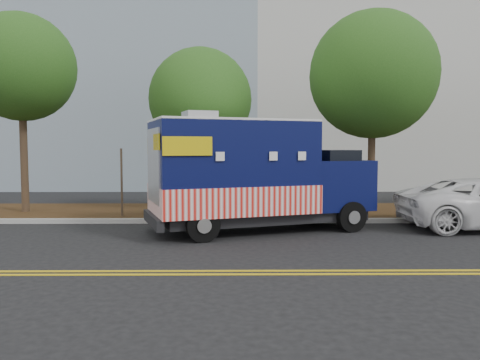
{
  "coord_description": "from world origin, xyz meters",
  "views": [
    {
      "loc": [
        0.84,
        -13.49,
        2.43
      ],
      "look_at": [
        0.96,
        0.6,
        1.45
      ],
      "focal_mm": 35.0,
      "sensor_mm": 36.0,
      "label": 1
    }
  ],
  "objects": [
    {
      "name": "mulch_strip",
      "position": [
        0.0,
        3.5,
        0.07
      ],
      "size": [
        120.0,
        4.0,
        0.15
      ],
      "primitive_type": "cube",
      "color": "#321D0E",
      "rests_on": "ground"
    },
    {
      "name": "food_truck",
      "position": [
        1.27,
        -0.03,
        1.55
      ],
      "size": [
        6.88,
        4.29,
        3.42
      ],
      "rotation": [
        0.0,
        0.0,
        0.33
      ],
      "color": "black",
      "rests_on": "ground"
    },
    {
      "name": "tree_b",
      "position": [
        -0.44,
        3.33,
        4.13
      ],
      "size": [
        3.66,
        3.66,
        5.97
      ],
      "color": "#38281C",
      "rests_on": "ground"
    },
    {
      "name": "sign_post",
      "position": [
        -2.93,
        1.88,
        1.2
      ],
      "size": [
        0.06,
        0.06,
        2.4
      ],
      "primitive_type": "cube",
      "color": "#473828",
      "rests_on": "ground"
    },
    {
      "name": "curb",
      "position": [
        0.0,
        1.4,
        0.07
      ],
      "size": [
        120.0,
        0.18,
        0.15
      ],
      "primitive_type": "cube",
      "color": "#9E9E99",
      "rests_on": "ground"
    },
    {
      "name": "tree_a",
      "position": [
        -6.67,
        3.11,
        5.21
      ],
      "size": [
        3.75,
        3.75,
        7.1
      ],
      "color": "#38281C",
      "rests_on": "ground"
    },
    {
      "name": "tree_c",
      "position": [
        5.71,
        3.27,
        4.99
      ],
      "size": [
        4.51,
        4.51,
        7.26
      ],
      "color": "#38281C",
      "rests_on": "ground"
    },
    {
      "name": "centerline_near",
      "position": [
        0.0,
        -4.45,
        0.01
      ],
      "size": [
        120.0,
        0.1,
        0.01
      ],
      "primitive_type": "cube",
      "color": "gold",
      "rests_on": "ground"
    },
    {
      "name": "centerline_far",
      "position": [
        0.0,
        -4.7,
        0.01
      ],
      "size": [
        120.0,
        0.1,
        0.01
      ],
      "primitive_type": "cube",
      "color": "gold",
      "rests_on": "ground"
    },
    {
      "name": "ground",
      "position": [
        0.0,
        0.0,
        0.0
      ],
      "size": [
        120.0,
        120.0,
        0.0
      ],
      "primitive_type": "plane",
      "color": "black",
      "rests_on": "ground"
    }
  ]
}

